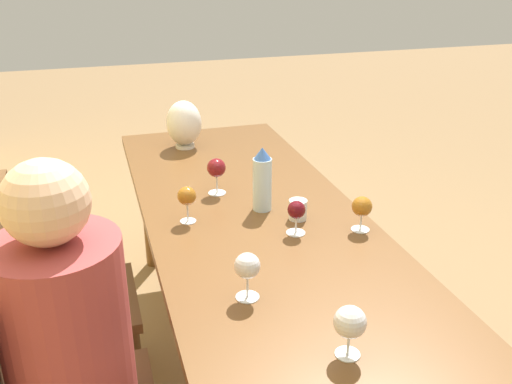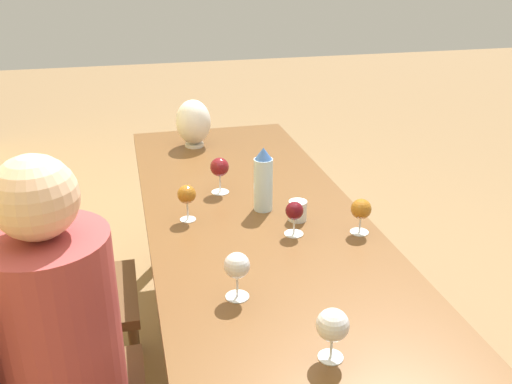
% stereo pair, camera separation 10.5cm
% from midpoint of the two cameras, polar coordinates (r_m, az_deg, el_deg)
% --- Properties ---
extents(ground_plane, '(14.00, 14.00, 0.00)m').
position_cam_midpoint_polar(ground_plane, '(2.52, -1.10, -18.02)').
color(ground_plane, olive).
extents(dining_table, '(2.31, 0.80, 0.74)m').
position_cam_midpoint_polar(dining_table, '(2.14, -1.24, -4.63)').
color(dining_table, brown).
rests_on(dining_table, ground_plane).
extents(water_bottle, '(0.07, 0.07, 0.25)m').
position_cam_midpoint_polar(water_bottle, '(2.13, -0.79, 1.21)').
color(water_bottle, silver).
rests_on(water_bottle, dining_table).
extents(water_tumbler, '(0.07, 0.07, 0.08)m').
position_cam_midpoint_polar(water_tumbler, '(2.09, 2.77, -1.79)').
color(water_tumbler, silver).
rests_on(water_tumbler, dining_table).
extents(vase, '(0.17, 0.17, 0.24)m').
position_cam_midpoint_polar(vase, '(2.84, -8.28, 6.79)').
color(vase, silver).
rests_on(vase, dining_table).
extents(wine_glass_0, '(0.07, 0.07, 0.14)m').
position_cam_midpoint_polar(wine_glass_0, '(1.61, -2.77, -7.53)').
color(wine_glass_0, silver).
rests_on(wine_glass_0, dining_table).
extents(wine_glass_1, '(0.07, 0.07, 0.14)m').
position_cam_midpoint_polar(wine_glass_1, '(2.06, -8.39, -0.50)').
color(wine_glass_1, silver).
rests_on(wine_glass_1, dining_table).
extents(wine_glass_2, '(0.08, 0.08, 0.15)m').
position_cam_midpoint_polar(wine_glass_2, '(2.29, -5.30, 2.32)').
color(wine_glass_2, silver).
rests_on(wine_glass_2, dining_table).
extents(wine_glass_3, '(0.08, 0.08, 0.14)m').
position_cam_midpoint_polar(wine_glass_3, '(1.41, 7.23, -12.89)').
color(wine_glass_3, silver).
rests_on(wine_glass_3, dining_table).
extents(wine_glass_4, '(0.07, 0.07, 0.12)m').
position_cam_midpoint_polar(wine_glass_4, '(1.97, 2.54, -1.94)').
color(wine_glass_4, silver).
rests_on(wine_glass_4, dining_table).
extents(wine_glass_5, '(0.07, 0.07, 0.13)m').
position_cam_midpoint_polar(wine_glass_5, '(2.01, 9.08, -1.54)').
color(wine_glass_5, silver).
rests_on(wine_glass_5, dining_table).
extents(chair_far, '(0.44, 0.44, 0.92)m').
position_cam_midpoint_polar(chair_far, '(2.27, -20.76, -9.49)').
color(chair_far, brown).
rests_on(chair_far, ground_plane).
extents(person_near, '(0.34, 0.34, 1.21)m').
position_cam_midpoint_polar(person_near, '(1.70, -19.42, -14.91)').
color(person_near, '#2D2D38').
rests_on(person_near, ground_plane).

